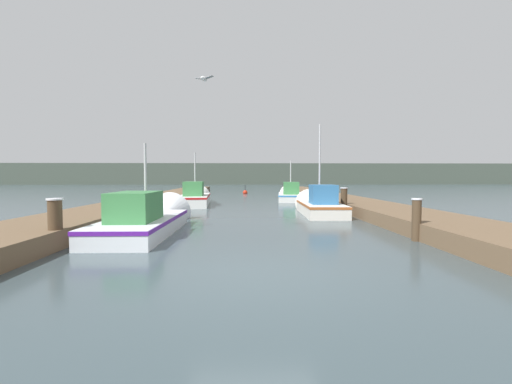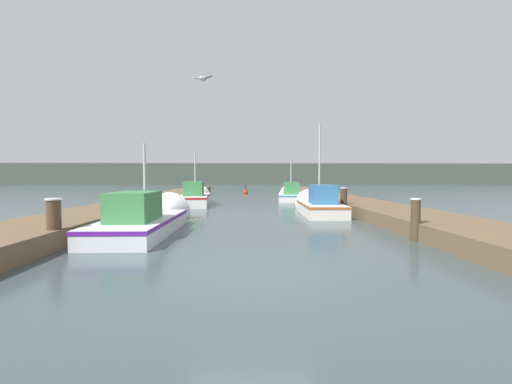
% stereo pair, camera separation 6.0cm
% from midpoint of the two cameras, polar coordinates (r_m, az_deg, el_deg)
% --- Properties ---
extents(ground_plane, '(200.00, 200.00, 0.00)m').
position_cam_midpoint_polar(ground_plane, '(6.13, -0.59, -13.70)').
color(ground_plane, '#38474C').
extents(dock_left, '(2.60, 40.00, 0.47)m').
position_cam_midpoint_polar(dock_left, '(22.63, -16.22, -1.24)').
color(dock_left, brown).
rests_on(dock_left, ground_plane).
extents(dock_right, '(2.60, 40.00, 0.47)m').
position_cam_midpoint_polar(dock_right, '(22.70, 13.10, -1.20)').
color(dock_right, brown).
rests_on(dock_right, ground_plane).
extents(distant_shore_ridge, '(120.00, 16.00, 4.45)m').
position_cam_midpoint_polar(distant_shore_ridge, '(78.92, -1.79, 2.99)').
color(distant_shore_ridge, '#424C42').
rests_on(distant_shore_ridge, ground_plane).
extents(fishing_boat_0, '(1.81, 6.22, 3.32)m').
position_cam_midpoint_polar(fishing_boat_0, '(11.63, -17.22, -4.19)').
color(fishing_boat_0, silver).
rests_on(fishing_boat_0, ground_plane).
extents(fishing_boat_1, '(1.77, 5.34, 4.58)m').
position_cam_midpoint_polar(fishing_boat_1, '(16.32, 10.12, -2.11)').
color(fishing_boat_1, silver).
rests_on(fishing_boat_1, ground_plane).
extents(fishing_boat_2, '(2.04, 6.48, 3.66)m').
position_cam_midpoint_polar(fishing_boat_2, '(21.59, -10.09, -0.84)').
color(fishing_boat_2, silver).
rests_on(fishing_boat_2, ground_plane).
extents(fishing_boat_3, '(2.30, 6.23, 3.43)m').
position_cam_midpoint_polar(fishing_boat_3, '(25.41, 5.68, -0.42)').
color(fishing_boat_3, silver).
rests_on(fishing_boat_3, ground_plane).
extents(mooring_piling_0, '(0.27, 0.27, 1.14)m').
position_cam_midpoint_polar(mooring_piling_0, '(10.06, 25.03, -4.17)').
color(mooring_piling_0, '#473523').
rests_on(mooring_piling_0, ground_plane).
extents(mooring_piling_1, '(0.36, 0.36, 0.94)m').
position_cam_midpoint_polar(mooring_piling_1, '(15.27, -18.16, -2.18)').
color(mooring_piling_1, '#473523').
rests_on(mooring_piling_1, ground_plane).
extents(mooring_piling_2, '(0.36, 0.36, 1.21)m').
position_cam_midpoint_polar(mooring_piling_2, '(9.35, -30.62, -4.57)').
color(mooring_piling_2, '#473523').
rests_on(mooring_piling_2, ground_plane).
extents(mooring_piling_3, '(0.34, 0.34, 1.22)m').
position_cam_midpoint_polar(mooring_piling_3, '(15.96, 14.34, -1.43)').
color(mooring_piling_3, '#473523').
rests_on(mooring_piling_3, ground_plane).
extents(channel_buoy, '(0.46, 0.46, 0.96)m').
position_cam_midpoint_polar(channel_buoy, '(33.73, -1.87, -0.07)').
color(channel_buoy, red).
rests_on(channel_buoy, ground_plane).
extents(seagull_lead, '(0.55, 0.34, 0.12)m').
position_cam_midpoint_polar(seagull_lead, '(10.05, -8.85, 18.17)').
color(seagull_lead, white).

